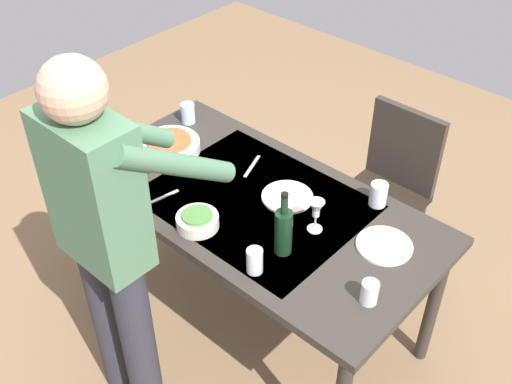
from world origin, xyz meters
The scene contains 16 objects.
ground_plane centered at (0.00, 0.00, 0.00)m, with size 6.00×6.00×0.00m, color #846647.
dining_table centered at (0.00, 0.00, 0.69)m, with size 1.66×0.85×0.77m.
chair_near centered at (-0.22, -0.81, 0.53)m, with size 0.40×0.40×0.91m.
person_server centered at (0.11, 0.69, 0.96)m, with size 0.42×0.61×1.69m.
wine_bottle centered at (-0.29, 0.16, 0.88)m, with size 0.07×0.07×0.30m.
wine_glass_left centered at (-0.31, -0.03, 0.88)m, with size 0.07×0.07×0.15m.
water_cup_near_left centered at (-0.28, 0.32, 0.83)m, with size 0.06×0.06×0.11m, color silver.
water_cup_near_right centered at (0.70, -0.24, 0.82)m, with size 0.07×0.07×0.11m, color silver.
water_cup_far_left centered at (-0.41, -0.34, 0.83)m, with size 0.08×0.08×0.11m, color silver.
water_cup_far_right centered at (-0.70, 0.15, 0.82)m, with size 0.07×0.07×0.09m, color silver.
serving_bowl_pasta centered at (0.57, 0.00, 0.80)m, with size 0.30×0.30×0.07m.
side_bowl_salad centered at (0.07, 0.29, 0.80)m, with size 0.18×0.18×0.07m.
dinner_plate_near centered at (-0.58, -0.13, 0.78)m, with size 0.23×0.23×0.01m, color white.
dinner_plate_far centered at (-0.09, -0.11, 0.78)m, with size 0.23×0.23×0.01m, color white.
table_knife centered at (0.33, 0.28, 0.77)m, with size 0.01×0.20×0.01m, color silver.
table_fork centered at (0.18, -0.18, 0.77)m, with size 0.01×0.18×0.01m, color silver.
Camera 1 is at (-1.41, 1.55, 2.51)m, focal length 43.29 mm.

